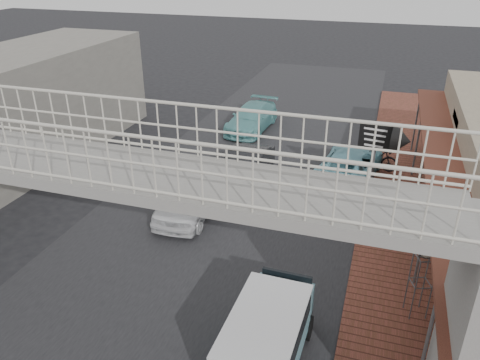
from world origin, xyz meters
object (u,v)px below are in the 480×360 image
Objects in this scene: arrow_sign at (398,141)px; angkot_far at (252,118)px; motorcycle_far at (377,158)px; angkot_van at (267,333)px; motorcycle_near at (395,202)px; street_clock at (427,250)px; white_hatchback at (191,194)px; angkot_curb at (349,164)px; dark_sedan at (244,169)px.

angkot_far is at bearing 147.04° from arrow_sign.
angkot_far reaches higher than motorcycle_far.
motorcycle_far is at bearing 82.82° from angkot_van.
motorcycle_near is 3.93m from motorcycle_far.
angkot_van is at bearing -159.43° from street_clock.
street_clock is at bearing -25.68° from white_hatchback.
angkot_van is (5.15, -16.13, 0.43)m from angkot_far.
white_hatchback is at bearing 95.65° from motorcycle_near.
angkot_curb is 8.87m from street_clock.
angkot_curb is at bearing 87.47° from angkot_van.
motorcycle_far is at bearing 78.95° from street_clock.
angkot_curb is at bearing 26.50° from motorcycle_near.
angkot_far is (-1.70, 6.86, -0.05)m from dark_sedan.
white_hatchback is at bearing -114.54° from dark_sedan.
arrow_sign is (2.55, 9.23, 1.66)m from angkot_van.
angkot_curb is 1.36× the size of angkot_van.
white_hatchback is 1.78× the size of street_clock.
angkot_van is 9.71m from arrow_sign.
dark_sedan is at bearing 111.68° from angkot_van.
angkot_van is at bearing 151.90° from motorcycle_near.
street_clock is at bearing -160.41° from motorcycle_far.
dark_sedan is 2.83× the size of motorcycle_near.
arrow_sign is at bearing 77.54° from street_clock.
angkot_far is 15.75m from street_clock.
angkot_far reaches higher than motorcycle_near.
angkot_van is (-0.75, -11.33, 0.43)m from angkot_curb.
motorcycle_far is (5.30, 3.20, -0.07)m from dark_sedan.
white_hatchback is 0.94× the size of angkot_far.
motorcycle_near is at bearing 76.24° from street_clock.
motorcycle_far is at bearing -126.16° from angkot_curb.
street_clock is at bearing -72.97° from arrow_sign.
dark_sedan is 7.07m from angkot_far.
motorcycle_far is 0.57× the size of arrow_sign.
angkot_far is 2.98× the size of motorcycle_near.
angkot_curb and angkot_far have the same top height.
angkot_far is at bearing 36.23° from motorcycle_near.
angkot_far is at bearing 102.62° from street_clock.
dark_sedan reaches higher than motorcycle_far.
dark_sedan is at bearing 34.08° from angkot_curb.
angkot_far is at bearing 108.97° from angkot_van.
angkot_curb is at bearing 38.99° from white_hatchback.
angkot_curb is 11.36m from angkot_van.
angkot_curb is at bearing 139.50° from arrow_sign.
white_hatchback is 8.98m from street_clock.
dark_sedan is (1.26, 2.77, -0.02)m from white_hatchback.
street_clock reaches higher than motorcycle_near.
motorcycle_near is (2.01, -2.69, -0.17)m from angkot_curb.
white_hatchback is 1.34× the size of arrow_sign.
angkot_curb is at bearing 87.32° from street_clock.
arrow_sign reaches higher than white_hatchback.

